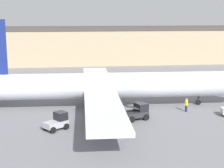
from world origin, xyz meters
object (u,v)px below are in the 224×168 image
ground_crew_worker (186,105)px  airplane (104,86)px  baggage_tug (57,122)px  belt_loader_truck (137,112)px

ground_crew_worker → airplane: bearing=73.1°
ground_crew_worker → baggage_tug: 17.56m
ground_crew_worker → baggage_tug: (-16.80, -5.12, -0.08)m
airplane → belt_loader_truck: size_ratio=12.34×
ground_crew_worker → baggage_tug: size_ratio=0.59×
airplane → belt_loader_truck: (3.42, -6.26, -2.06)m
airplane → baggage_tug: (-6.20, -8.86, -2.15)m
airplane → ground_crew_worker: airplane is taller
ground_crew_worker → belt_loader_truck: 7.60m
ground_crew_worker → belt_loader_truck: size_ratio=0.54×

